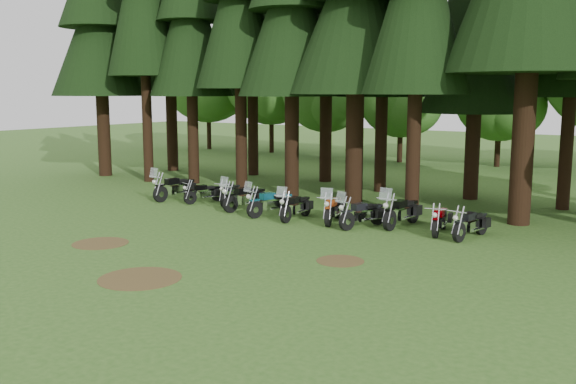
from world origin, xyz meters
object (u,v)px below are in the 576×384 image
object	(u,v)px
motorcycle_2	(231,194)
motorcycle_6	(333,210)
motorcycle_10	(471,225)
motorcycle_0	(175,188)
motorcycle_5	(296,207)
motorcycle_4	(271,204)
motorcycle_1	(204,194)
motorcycle_3	(246,198)
motorcycle_8	(402,212)
motorcycle_7	(362,215)
motorcycle_9	(440,221)

from	to	relation	value
motorcycle_2	motorcycle_6	world-z (taller)	motorcycle_6
motorcycle_2	motorcycle_10	bearing A→B (deg)	-20.88
motorcycle_0	motorcycle_5	world-z (taller)	motorcycle_0
motorcycle_10	motorcycle_4	bearing A→B (deg)	-166.11
motorcycle_1	motorcycle_3	bearing A→B (deg)	10.24
motorcycle_8	motorcycle_7	bearing A→B (deg)	-135.07
motorcycle_0	motorcycle_6	xyz separation A→B (m)	(8.43, -0.33, -0.03)
motorcycle_4	motorcycle_5	distance (m)	1.21
motorcycle_5	motorcycle_10	distance (m)	6.62
motorcycle_5	motorcycle_10	size ratio (longest dim) A/B	1.03
motorcycle_3	motorcycle_8	size ratio (longest dim) A/B	0.95
motorcycle_1	motorcycle_5	size ratio (longest dim) A/B	0.85
motorcycle_4	motorcycle_7	size ratio (longest dim) A/B	1.03
motorcycle_2	motorcycle_8	size ratio (longest dim) A/B	0.83
motorcycle_3	motorcycle_4	xyz separation A→B (m)	(1.59, -0.40, -0.01)
motorcycle_6	motorcycle_4	bearing A→B (deg)	167.34
motorcycle_3	motorcycle_4	size ratio (longest dim) A/B	1.04
motorcycle_5	motorcycle_9	world-z (taller)	motorcycle_5
motorcycle_0	motorcycle_8	distance (m)	10.88
motorcycle_4	motorcycle_10	distance (m)	7.82
motorcycle_0	motorcycle_2	xyz separation A→B (m)	(2.78, 0.54, -0.08)
motorcycle_3	motorcycle_10	size ratio (longest dim) A/B	1.09
motorcycle_3	motorcycle_5	xyz separation A→B (m)	(2.80, -0.45, -0.03)
motorcycle_7	motorcycle_9	xyz separation A→B (m)	(2.66, 0.66, -0.03)
motorcycle_2	motorcycle_9	xyz separation A→B (m)	(9.65, -0.40, 0.01)
motorcycle_8	motorcycle_9	xyz separation A→B (m)	(1.56, -0.27, -0.08)
motorcycle_0	motorcycle_9	size ratio (longest dim) A/B	1.16
motorcycle_3	motorcycle_8	bearing A→B (deg)	16.59
motorcycle_6	motorcycle_9	distance (m)	4.03
motorcycle_1	motorcycle_2	world-z (taller)	motorcycle_2
motorcycle_5	motorcycle_7	distance (m)	2.80
motorcycle_5	motorcycle_10	bearing A→B (deg)	1.59
motorcycle_4	motorcycle_9	world-z (taller)	motorcycle_4
motorcycle_2	motorcycle_3	distance (m)	1.59
motorcycle_4	motorcycle_10	bearing A→B (deg)	22.22
motorcycle_0	motorcycle_6	distance (m)	8.44
motorcycle_1	motorcycle_6	bearing A→B (deg)	14.02
motorcycle_0	motorcycle_4	xyz separation A→B (m)	(5.77, -0.60, -0.03)
motorcycle_7	motorcycle_10	size ratio (longest dim) A/B	1.02
motorcycle_0	motorcycle_4	size ratio (longest dim) A/B	1.09
motorcycle_8	motorcycle_9	size ratio (longest dim) A/B	1.16
motorcycle_3	motorcycle_0	bearing A→B (deg)	-171.49
motorcycle_5	motorcycle_9	distance (m)	5.51
motorcycle_4	motorcycle_5	bearing A→B (deg)	14.98
motorcycle_4	motorcycle_8	world-z (taller)	motorcycle_8
motorcycle_0	motorcycle_9	xyz separation A→B (m)	(12.43, 0.14, -0.07)
motorcycle_5	motorcycle_3	bearing A→B (deg)	166.49
motorcycle_0	motorcycle_9	distance (m)	12.44
motorcycle_2	motorcycle_5	xyz separation A→B (m)	(4.20, -1.20, 0.03)
motorcycle_8	motorcycle_10	size ratio (longest dim) A/B	1.14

